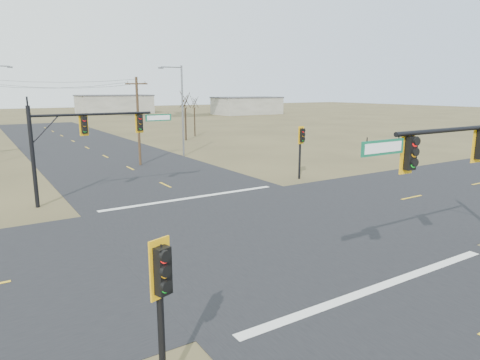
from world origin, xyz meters
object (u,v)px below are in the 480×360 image
at_px(utility_pole_near, 138,120).
at_px(bare_tree_c, 185,99).
at_px(mast_arm_far, 90,131).
at_px(streetlight_a, 181,106).
at_px(pedestal_signal_sw, 162,282).
at_px(pedestal_signal_ne, 301,140).
at_px(mast_arm_near, 478,156).
at_px(bare_tree_d, 194,102).

distance_m(utility_pole_near, bare_tree_c, 19.85).
height_order(mast_arm_far, streetlight_a, streetlight_a).
bearing_deg(pedestal_signal_sw, bare_tree_c, 45.51).
distance_m(pedestal_signal_ne, pedestal_signal_sw, 25.01).
distance_m(streetlight_a, bare_tree_c, 14.26).
bearing_deg(streetlight_a, bare_tree_c, 66.69).
height_order(pedestal_signal_ne, streetlight_a, streetlight_a).
height_order(mast_arm_far, utility_pole_near, utility_pole_near).
height_order(mast_arm_near, mast_arm_far, mast_arm_near).
bearing_deg(pedestal_signal_ne, utility_pole_near, 121.47).
xyz_separation_m(pedestal_signal_ne, pedestal_signal_sw, (-18.32, -17.02, -0.21)).
height_order(pedestal_signal_sw, bare_tree_d, bare_tree_d).
distance_m(pedestal_signal_sw, streetlight_a, 36.31).
xyz_separation_m(mast_arm_far, pedestal_signal_sw, (-3.15, -19.10, -1.50)).
bearing_deg(pedestal_signal_ne, streetlight_a, 98.20).
height_order(mast_arm_near, streetlight_a, streetlight_a).
relative_size(mast_arm_far, streetlight_a, 0.96).
height_order(pedestal_signal_sw, utility_pole_near, utility_pole_near).
relative_size(utility_pole_near, streetlight_a, 0.86).
xyz_separation_m(bare_tree_c, bare_tree_d, (3.46, 4.21, -0.45)).
bearing_deg(bare_tree_c, pedestal_signal_ne, -97.27).
relative_size(pedestal_signal_ne, bare_tree_c, 0.59).
relative_size(pedestal_signal_sw, utility_pole_near, 0.48).
xyz_separation_m(utility_pole_near, bare_tree_d, (15.50, 19.92, 0.89)).
bearing_deg(streetlight_a, utility_pole_near, -148.17).
bearing_deg(bare_tree_c, pedestal_signal_sw, -115.77).
xyz_separation_m(mast_arm_near, bare_tree_c, (9.56, 45.17, 1.04)).
relative_size(mast_arm_far, utility_pole_near, 1.11).
bearing_deg(mast_arm_far, mast_arm_near, -72.32).
xyz_separation_m(mast_arm_far, bare_tree_d, (22.25, 30.58, 0.74)).
height_order(utility_pole_near, bare_tree_d, utility_pole_near).
xyz_separation_m(pedestal_signal_ne, streetlight_a, (-2.83, 15.73, 2.13)).
xyz_separation_m(streetlight_a, bare_tree_d, (9.91, 16.92, -0.10)).
bearing_deg(pedestal_signal_sw, utility_pole_near, 52.87).
xyz_separation_m(pedestal_signal_ne, utility_pole_near, (-8.42, 12.73, 1.14)).
bearing_deg(mast_arm_far, pedestal_signal_ne, -16.30).
distance_m(utility_pole_near, bare_tree_d, 25.26).
bearing_deg(streetlight_a, bare_tree_d, 63.26).
relative_size(mast_arm_far, bare_tree_d, 1.40).
bearing_deg(streetlight_a, mast_arm_far, -128.50).
bearing_deg(utility_pole_near, mast_arm_near, -85.17).
distance_m(pedestal_signal_sw, utility_pole_near, 31.39).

